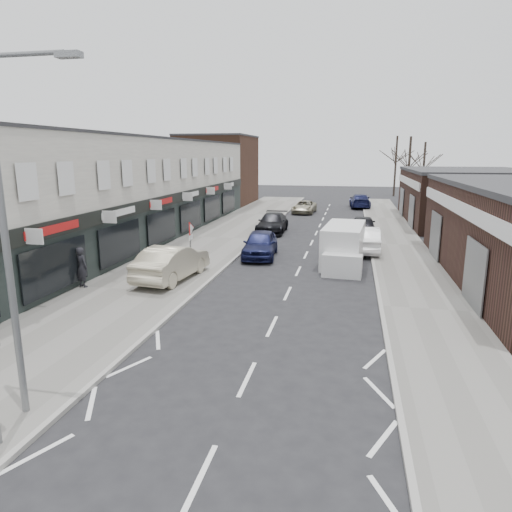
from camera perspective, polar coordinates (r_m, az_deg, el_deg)
The scene contains 20 objects.
ground at distance 11.27m, azimuth -3.54°, elevation -19.72°, with size 160.00×160.00×0.00m, color black.
pavement_left at distance 33.07m, azimuth -4.76°, elevation 2.23°, with size 5.50×64.00×0.12m, color slate.
pavement_right at distance 31.88m, azimuth 17.33°, elevation 1.30°, with size 3.50×64.00×0.12m, color slate.
shop_terrace_left at distance 32.96m, azimuth -17.58°, elevation 7.77°, with size 8.00×41.00×7.10m, color silver.
brick_block_far at distance 56.53m, azimuth -4.77°, elevation 10.57°, with size 8.00×10.00×8.00m, color #4D2F21.
right_unit_far at distance 44.44m, azimuth 24.87°, elevation 6.63°, with size 10.00×16.00×4.50m, color #351F18.
tree_far_a at distance 57.83m, azimuth 18.26°, elevation 6.06°, with size 3.60×3.60×8.00m, color #382D26, non-canonical shape.
tree_far_b at distance 64.07m, azimuth 19.93°, elevation 6.52°, with size 3.60×3.60×7.50m, color #382D26, non-canonical shape.
tree_far_c at distance 69.67m, azimuth 16.81°, elevation 7.17°, with size 3.60×3.60×8.50m, color #382D26, non-canonical shape.
street_lamp at distance 11.07m, azimuth -28.38°, elevation 3.82°, with size 2.23×0.22×8.00m.
warning_sign at distance 22.86m, azimuth -8.16°, elevation 2.90°, with size 0.12×0.80×2.70m.
white_van at distance 25.55m, azimuth 10.88°, elevation 1.19°, with size 2.39×5.82×2.21m.
sedan_on_pavement at distance 22.21m, azimuth -10.46°, elevation -0.78°, with size 1.75×5.02×1.65m, color #BDB397.
pedestrian at distance 22.01m, azimuth -20.94°, elevation -1.30°, with size 0.67×0.44×1.83m, color black.
parked_car_left_a at distance 27.09m, azimuth 0.52°, elevation 1.52°, with size 1.86×4.63×1.58m, color #13173D.
parked_car_left_b at distance 35.71m, azimuth 2.07°, elevation 4.15°, with size 2.08×5.12×1.49m, color black.
parked_car_left_c at distance 47.72m, azimuth 6.05°, elevation 6.12°, with size 2.13×4.62×1.28m, color #9E977F.
parked_car_right_a at distance 29.27m, azimuth 13.40°, elevation 2.04°, with size 1.71×4.90×1.62m, color white.
parked_car_right_b at distance 35.25m, azimuth 13.23°, elevation 3.76°, with size 1.82×4.53×1.55m, color black.
parked_car_right_c at distance 53.51m, azimuth 12.86°, elevation 6.73°, with size 2.19×5.38×1.56m, color #13173E.
Camera 1 is at (2.59, -9.16, 6.03)m, focal length 32.00 mm.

